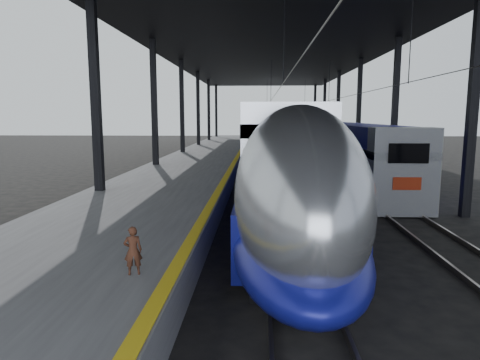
{
  "coord_description": "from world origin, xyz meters",
  "views": [
    {
      "loc": [
        1.05,
        -12.82,
        4.15
      ],
      "look_at": [
        0.39,
        1.56,
        2.0
      ],
      "focal_mm": 32.0,
      "sensor_mm": 36.0,
      "label": 1
    }
  ],
  "objects": [
    {
      "name": "ground",
      "position": [
        0.0,
        0.0,
        0.0
      ],
      "size": [
        160.0,
        160.0,
        0.0
      ],
      "primitive_type": "plane",
      "color": "black",
      "rests_on": "ground"
    },
    {
      "name": "child",
      "position": [
        -1.46,
        -4.71,
        1.5
      ],
      "size": [
        0.42,
        0.33,
        0.99
      ],
      "primitive_type": "imported",
      "rotation": [
        0.0,
        0.0,
        3.44
      ],
      "color": "#452417",
      "rests_on": "platform"
    },
    {
      "name": "platform",
      "position": [
        -3.5,
        20.0,
        0.5
      ],
      "size": [
        6.0,
        80.0,
        1.0
      ],
      "primitive_type": "cube",
      "color": "#4C4C4F",
      "rests_on": "ground"
    },
    {
      "name": "second_train",
      "position": [
        7.0,
        31.79,
        1.87
      ],
      "size": [
        2.69,
        56.05,
        3.7
      ],
      "color": "#171690",
      "rests_on": "ground"
    },
    {
      "name": "yellow_strip",
      "position": [
        -0.7,
        20.0,
        1.0
      ],
      "size": [
        0.3,
        80.0,
        0.01
      ],
      "primitive_type": "cube",
      "color": "gold",
      "rests_on": "platform"
    },
    {
      "name": "rails",
      "position": [
        4.5,
        20.0,
        0.08
      ],
      "size": [
        6.52,
        80.0,
        0.16
      ],
      "color": "slate",
      "rests_on": "ground"
    },
    {
      "name": "tgv_train",
      "position": [
        2.0,
        24.98,
        2.15
      ],
      "size": [
        3.2,
        65.2,
        4.59
      ],
      "color": "#AAACB1",
      "rests_on": "ground"
    },
    {
      "name": "canopy",
      "position": [
        1.9,
        20.0,
        9.12
      ],
      "size": [
        18.0,
        75.0,
        9.47
      ],
      "color": "black",
      "rests_on": "ground"
    }
  ]
}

